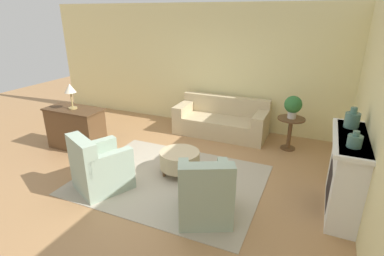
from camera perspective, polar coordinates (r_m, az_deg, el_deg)
ground_plane at (r=5.05m, az=-4.14°, el=-9.80°), size 16.00×16.00×0.00m
wall_back at (r=7.05m, az=6.51°, el=11.31°), size 9.54×0.12×2.80m
wall_right at (r=4.05m, az=32.68°, el=0.55°), size 0.12×9.44×2.80m
rug at (r=5.04m, az=-4.15°, el=-9.75°), size 2.96×2.29×0.01m
couch at (r=6.78m, az=5.63°, el=1.30°), size 2.02×0.87×0.81m
armchair_left at (r=4.84m, az=-17.27°, el=-7.32°), size 0.94×0.97×0.90m
armchair_right at (r=4.03m, az=2.43°, el=-12.50°), size 0.94×0.97×0.90m
ottoman_table at (r=5.09m, az=-2.34°, el=-6.01°), size 0.67×0.67×0.40m
side_table at (r=6.24m, az=18.20°, el=-0.02°), size 0.53×0.53×0.66m
fireplace at (r=4.57m, az=27.22°, el=-7.55°), size 0.44×1.39×1.10m
dresser at (r=6.42m, az=-21.25°, el=0.02°), size 1.16×0.53×0.83m
vase_mantel_near at (r=4.66m, az=28.20°, el=1.43°), size 0.19×0.19×0.29m
vase_mantel_far at (r=4.00m, az=28.59°, el=-2.15°), size 0.17×0.17×0.20m
potted_plant_on_side_table at (r=6.09m, az=18.70°, el=4.10°), size 0.33×0.33×0.44m
table_lamp at (r=6.21m, az=-22.19°, el=6.69°), size 0.22×0.22×0.50m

